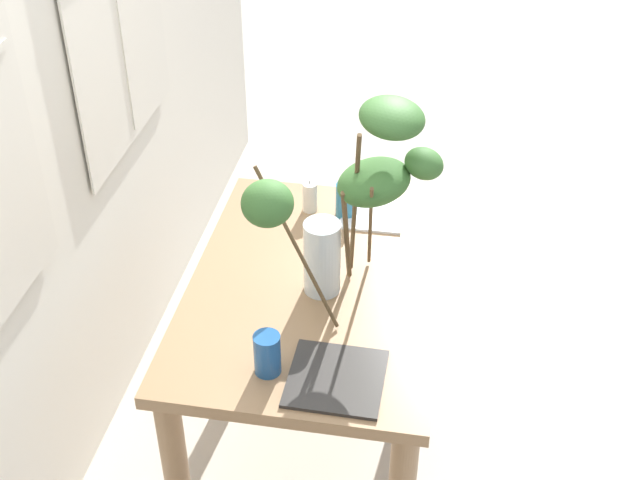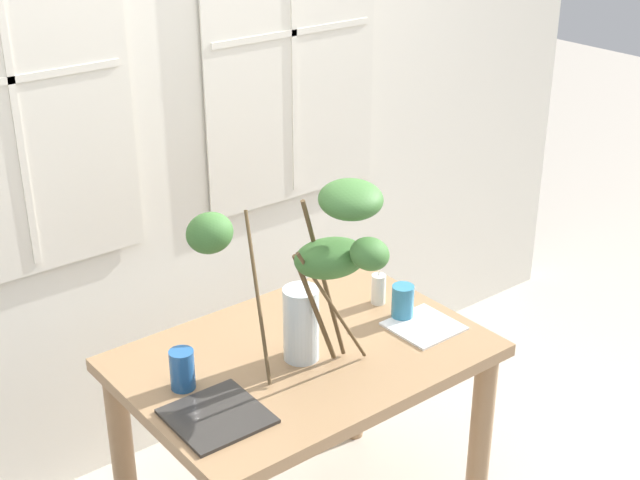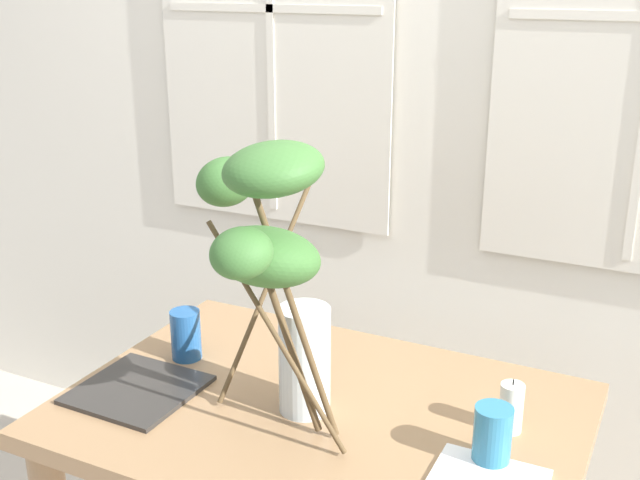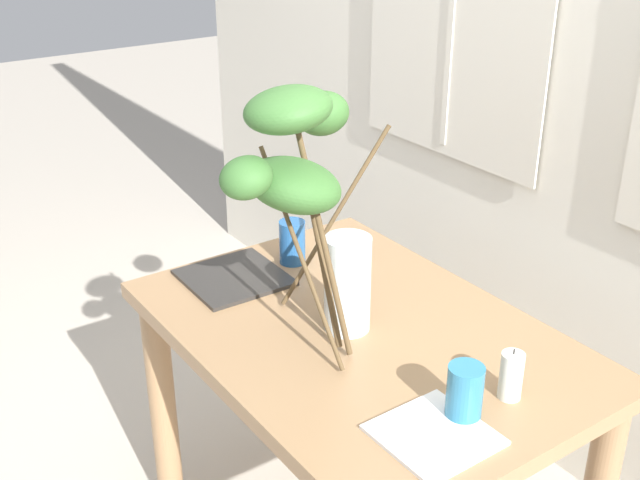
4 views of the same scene
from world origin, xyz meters
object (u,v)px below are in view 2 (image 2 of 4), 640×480
(drinking_glass_blue_right, at_px, (403,302))
(plate_square_left, at_px, (217,416))
(dining_table, at_px, (304,388))
(vase_with_branches, at_px, (312,264))
(drinking_glass_blue_left, at_px, (182,369))
(plate_square_right, at_px, (424,326))
(pillar_candle, at_px, (378,289))

(drinking_glass_blue_right, relative_size, plate_square_left, 0.47)
(drinking_glass_blue_right, xyz_separation_m, plate_square_left, (-0.79, -0.09, -0.05))
(dining_table, xyz_separation_m, vase_with_branches, (-0.05, -0.11, 0.51))
(drinking_glass_blue_left, bearing_deg, plate_square_left, -90.90)
(dining_table, height_order, drinking_glass_blue_left, drinking_glass_blue_left)
(vase_with_branches, height_order, plate_square_right, vase_with_branches)
(dining_table, distance_m, plate_square_left, 0.45)
(vase_with_branches, bearing_deg, pillar_candle, 24.29)
(dining_table, bearing_deg, plate_square_right, -17.62)
(pillar_candle, bearing_deg, drinking_glass_blue_right, -92.94)
(plate_square_left, bearing_deg, plate_square_right, -0.15)
(drinking_glass_blue_left, distance_m, plate_square_right, 0.83)
(plate_square_right, bearing_deg, pillar_candle, 91.75)
(vase_with_branches, relative_size, drinking_glass_blue_left, 5.17)
(pillar_candle, bearing_deg, plate_square_left, -164.81)
(pillar_candle, bearing_deg, plate_square_right, -88.25)
(plate_square_left, xyz_separation_m, plate_square_right, (0.81, -0.00, -0.00))
(plate_square_left, bearing_deg, vase_with_branches, 2.33)
(drinking_glass_blue_right, relative_size, pillar_candle, 1.01)
(plate_square_right, bearing_deg, drinking_glass_blue_right, 98.34)
(vase_with_branches, distance_m, drinking_glass_blue_right, 0.55)
(dining_table, xyz_separation_m, drinking_glass_blue_right, (0.39, -0.04, 0.20))
(dining_table, relative_size, vase_with_branches, 1.73)
(vase_with_branches, xyz_separation_m, drinking_glass_blue_right, (0.44, 0.07, -0.31))
(drinking_glass_blue_right, height_order, pillar_candle, drinking_glass_blue_right)
(dining_table, height_order, plate_square_right, plate_square_right)
(vase_with_branches, bearing_deg, plate_square_right, -2.06)
(drinking_glass_blue_left, height_order, drinking_glass_blue_right, drinking_glass_blue_left)
(drinking_glass_blue_right, bearing_deg, dining_table, 174.53)
(dining_table, relative_size, drinking_glass_blue_right, 9.30)
(vase_with_branches, bearing_deg, drinking_glass_blue_left, 153.32)
(drinking_glass_blue_right, distance_m, plate_square_left, 0.80)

